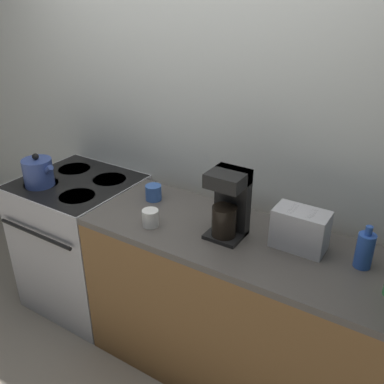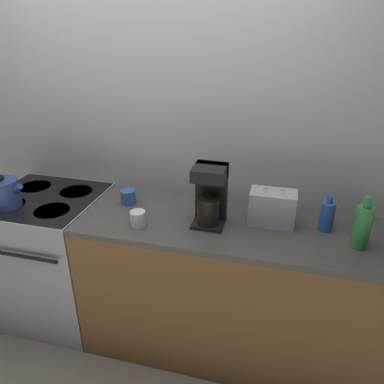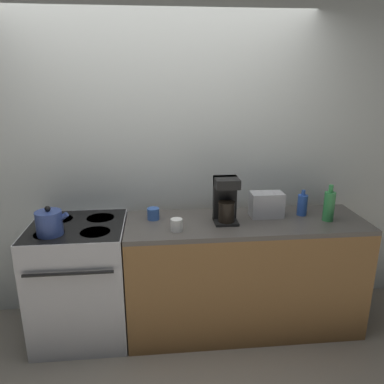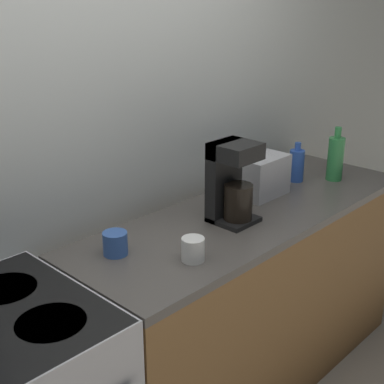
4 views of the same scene
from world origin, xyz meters
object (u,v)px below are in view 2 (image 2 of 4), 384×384
object	(u,v)px
bottle_blue	(327,216)
cup_white	(138,219)
coffee_maker	(210,194)
kettle	(5,193)
toaster	(272,208)
bottle_green	(362,226)
stove	(54,255)
cup_blue	(128,197)

from	to	relation	value
bottle_blue	cup_white	distance (m)	1.05
coffee_maker	cup_white	size ratio (longest dim) A/B	3.91
kettle	bottle_blue	distance (m)	1.92
toaster	bottle_green	distance (m)	0.47
stove	bottle_green	bearing A→B (deg)	-2.67
cup_blue	coffee_maker	bearing A→B (deg)	-10.99
stove	coffee_maker	distance (m)	1.29
coffee_maker	bottle_blue	distance (m)	0.65
bottle_blue	bottle_green	xyz separation A→B (m)	(0.16, -0.14, 0.03)
kettle	cup_white	world-z (taller)	kettle
stove	bottle_blue	xyz separation A→B (m)	(1.77, 0.05, 0.54)
stove	cup_blue	size ratio (longest dim) A/B	9.90
kettle	bottle_blue	world-z (taller)	kettle
toaster	kettle	bearing A→B (deg)	-172.96
toaster	cup_blue	xyz separation A→B (m)	(-0.89, 0.03, -0.05)
coffee_maker	bottle_green	xyz separation A→B (m)	(0.80, -0.05, -0.06)
bottle_green	cup_white	world-z (taller)	bottle_green
toaster	coffee_maker	bearing A→B (deg)	-166.88
kettle	cup_white	size ratio (longest dim) A/B	2.55
stove	kettle	bearing A→B (deg)	-132.21
toaster	bottle_green	world-z (taller)	bottle_green
kettle	bottle_blue	xyz separation A→B (m)	(1.91, 0.20, -0.00)
cup_white	coffee_maker	bearing A→B (deg)	20.13
bottle_green	cup_blue	world-z (taller)	bottle_green
coffee_maker	bottle_green	bearing A→B (deg)	-3.61
stove	cup_white	size ratio (longest dim) A/B	10.35
bottle_blue	cup_white	xyz separation A→B (m)	(-1.02, -0.23, -0.04)
cup_white	stove	bearing A→B (deg)	166.45
bottle_blue	bottle_green	world-z (taller)	bottle_green
stove	bottle_blue	size ratio (longest dim) A/B	4.49
bottle_green	toaster	bearing A→B (deg)	163.93
kettle	bottle_green	xyz separation A→B (m)	(2.07, 0.07, 0.03)
toaster	bottle_blue	world-z (taller)	bottle_blue
stove	cup_white	xyz separation A→B (m)	(0.74, -0.18, 0.50)
toaster	cup_blue	world-z (taller)	toaster
kettle	bottle_green	world-z (taller)	bottle_green
coffee_maker	cup_white	xyz separation A→B (m)	(-0.38, -0.14, -0.13)
stove	kettle	size ratio (longest dim) A/B	4.06
kettle	toaster	world-z (taller)	kettle
bottle_green	cup_white	distance (m)	1.18
kettle	bottle_blue	size ratio (longest dim) A/B	1.11
bottle_green	cup_blue	bearing A→B (deg)	173.35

